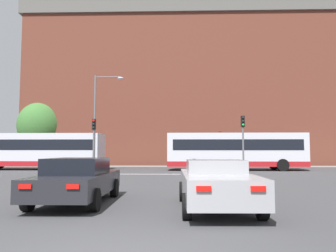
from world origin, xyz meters
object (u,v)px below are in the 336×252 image
at_px(traffic_light_near_right, 243,135).
at_px(pedestrian_waiting, 177,157).
at_px(traffic_light_far_right, 220,143).
at_px(traffic_light_near_left, 94,137).
at_px(bus_crossing_lead, 235,150).
at_px(car_saloon_left, 77,180).
at_px(car_roadster_right, 216,184).
at_px(bus_crossing_trailing, 34,150).
at_px(street_lamp_junction, 100,112).

height_order(traffic_light_near_right, pedestrian_waiting, traffic_light_near_right).
height_order(traffic_light_far_right, traffic_light_near_left, traffic_light_near_left).
height_order(bus_crossing_lead, pedestrian_waiting, bus_crossing_lead).
relative_size(bus_crossing_lead, pedestrian_waiting, 6.71).
xyz_separation_m(car_saloon_left, pedestrian_waiting, (3.08, 25.48, 0.30)).
bearing_deg(car_roadster_right, pedestrian_waiting, 91.60).
bearing_deg(car_saloon_left, bus_crossing_lead, 65.15).
relative_size(car_roadster_right, traffic_light_far_right, 1.28).
height_order(bus_crossing_trailing, traffic_light_near_right, traffic_light_near_right).
distance_m(traffic_light_near_left, pedestrian_waiting, 13.40).
bearing_deg(traffic_light_far_right, bus_crossing_lead, -85.76).
bearing_deg(bus_crossing_trailing, car_roadster_right, -144.36).
relative_size(traffic_light_far_right, street_lamp_junction, 0.47).
distance_m(car_saloon_left, traffic_light_near_right, 15.46).
height_order(traffic_light_far_right, pedestrian_waiting, traffic_light_far_right).
height_order(car_saloon_left, traffic_light_near_right, traffic_light_near_right).
bearing_deg(traffic_light_near_left, car_saloon_left, -77.48).
height_order(traffic_light_near_right, traffic_light_near_left, traffic_light_near_right).
relative_size(car_saloon_left, bus_crossing_trailing, 0.39).
bearing_deg(bus_crossing_lead, car_saloon_left, 155.60).
bearing_deg(pedestrian_waiting, traffic_light_near_left, -42.87).
bearing_deg(traffic_light_near_left, pedestrian_waiting, 62.59).
xyz_separation_m(car_saloon_left, bus_crossing_trailing, (-9.53, 18.34, 0.98)).
height_order(car_saloon_left, bus_crossing_trailing, bus_crossing_trailing).
distance_m(traffic_light_near_left, street_lamp_junction, 3.53).
bearing_deg(traffic_light_near_left, bus_crossing_trailing, 144.29).
height_order(car_saloon_left, traffic_light_far_right, traffic_light_far_right).
relative_size(traffic_light_far_right, traffic_light_near_right, 0.89).
distance_m(car_saloon_left, bus_crossing_trailing, 20.69).
bearing_deg(car_roadster_right, bus_crossing_trailing, 124.65).
xyz_separation_m(car_saloon_left, traffic_light_far_right, (7.70, 24.41, 1.79)).
xyz_separation_m(bus_crossing_lead, traffic_light_near_right, (-0.30, -4.89, 1.11)).
distance_m(car_saloon_left, pedestrian_waiting, 25.67).
bearing_deg(car_roadster_right, bus_crossing_lead, 77.37).
bearing_deg(bus_crossing_lead, traffic_light_far_right, 4.24).
xyz_separation_m(traffic_light_far_right, pedestrian_waiting, (-4.62, 1.07, -1.49)).
bearing_deg(street_lamp_junction, bus_crossing_trailing, 163.33).
distance_m(bus_crossing_trailing, traffic_light_near_right, 18.20).
distance_m(car_roadster_right, traffic_light_far_right, 25.62).
xyz_separation_m(traffic_light_near_right, street_lamp_junction, (-11.17, 3.33, 2.04)).
relative_size(car_roadster_right, traffic_light_near_left, 1.18).
relative_size(traffic_light_near_right, pedestrian_waiting, 2.39).
bearing_deg(pedestrian_waiting, car_saloon_left, -22.36).
distance_m(car_roadster_right, street_lamp_junction, 19.41).
height_order(bus_crossing_lead, bus_crossing_trailing, bus_crossing_trailing).
xyz_separation_m(traffic_light_near_left, street_lamp_junction, (-0.26, 2.80, 2.13)).
distance_m(bus_crossing_lead, street_lamp_junction, 12.00).
bearing_deg(car_roadster_right, traffic_light_near_left, 115.64).
bearing_deg(bus_crossing_lead, traffic_light_near_right, 176.48).
distance_m(car_saloon_left, street_lamp_junction, 17.30).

